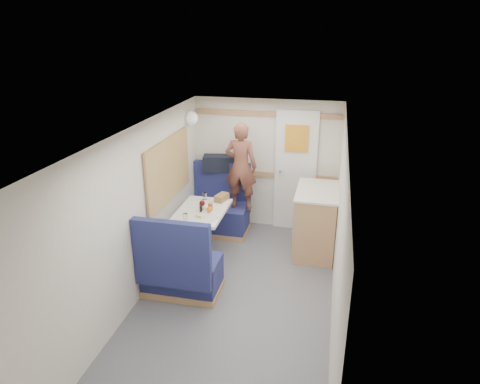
% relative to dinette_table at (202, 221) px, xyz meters
% --- Properties ---
extents(floor, '(4.50, 4.50, 0.00)m').
position_rel_dinette_table_xyz_m(floor, '(0.65, -1.00, -0.57)').
color(floor, '#515156').
rests_on(floor, ground).
extents(ceiling, '(4.50, 4.50, 0.00)m').
position_rel_dinette_table_xyz_m(ceiling, '(0.65, -1.00, 1.43)').
color(ceiling, silver).
rests_on(ceiling, wall_back).
extents(wall_back, '(2.20, 0.02, 2.00)m').
position_rel_dinette_table_xyz_m(wall_back, '(0.65, 1.25, 0.43)').
color(wall_back, silver).
rests_on(wall_back, floor).
extents(wall_left, '(0.02, 4.50, 2.00)m').
position_rel_dinette_table_xyz_m(wall_left, '(-0.45, -1.00, 0.43)').
color(wall_left, silver).
rests_on(wall_left, floor).
extents(wall_right, '(0.02, 4.50, 2.00)m').
position_rel_dinette_table_xyz_m(wall_right, '(1.75, -1.00, 0.43)').
color(wall_right, silver).
rests_on(wall_right, floor).
extents(oak_trim_low, '(2.15, 0.02, 0.08)m').
position_rel_dinette_table_xyz_m(oak_trim_low, '(0.65, 1.23, 0.28)').
color(oak_trim_low, '#9B7E46').
rests_on(oak_trim_low, wall_back).
extents(oak_trim_high, '(2.15, 0.02, 0.08)m').
position_rel_dinette_table_xyz_m(oak_trim_high, '(0.65, 1.23, 1.21)').
color(oak_trim_high, '#9B7E46').
rests_on(oak_trim_high, wall_back).
extents(side_window, '(0.04, 1.30, 0.72)m').
position_rel_dinette_table_xyz_m(side_window, '(-0.43, 0.00, 0.68)').
color(side_window, '#A2AD93').
rests_on(side_window, wall_left).
extents(rear_door, '(0.62, 0.12, 1.86)m').
position_rel_dinette_table_xyz_m(rear_door, '(1.10, 1.22, 0.41)').
color(rear_door, white).
rests_on(rear_door, wall_back).
extents(dinette_table, '(0.62, 0.92, 0.72)m').
position_rel_dinette_table_xyz_m(dinette_table, '(0.00, 0.00, 0.00)').
color(dinette_table, white).
rests_on(dinette_table, floor).
extents(bench_far, '(0.90, 0.59, 1.05)m').
position_rel_dinette_table_xyz_m(bench_far, '(-0.00, 0.86, -0.27)').
color(bench_far, '#171749').
rests_on(bench_far, floor).
extents(bench_near, '(0.90, 0.59, 1.05)m').
position_rel_dinette_table_xyz_m(bench_near, '(-0.00, -0.86, -0.27)').
color(bench_near, '#171749').
rests_on(bench_near, floor).
extents(ledge, '(0.90, 0.14, 0.04)m').
position_rel_dinette_table_xyz_m(ledge, '(-0.00, 1.12, 0.31)').
color(ledge, '#9B7E46').
rests_on(ledge, bench_far).
extents(dome_light, '(0.20, 0.20, 0.20)m').
position_rel_dinette_table_xyz_m(dome_light, '(-0.39, 0.85, 1.18)').
color(dome_light, white).
rests_on(dome_light, wall_left).
extents(galley_counter, '(0.57, 0.92, 0.92)m').
position_rel_dinette_table_xyz_m(galley_counter, '(1.47, 0.55, -0.10)').
color(galley_counter, '#9B7E46').
rests_on(galley_counter, floor).
extents(person, '(0.48, 0.33, 1.28)m').
position_rel_dinette_table_xyz_m(person, '(0.35, 0.82, 0.52)').
color(person, brown).
rests_on(person, bench_far).
extents(duffel_bag, '(0.53, 0.32, 0.24)m').
position_rel_dinette_table_xyz_m(duffel_bag, '(-0.05, 1.12, 0.45)').
color(duffel_bag, black).
rests_on(duffel_bag, ledge).
extents(tray, '(0.40, 0.45, 0.02)m').
position_rel_dinette_table_xyz_m(tray, '(0.10, -0.28, 0.16)').
color(tray, silver).
rests_on(tray, dinette_table).
extents(orange_fruit, '(0.08, 0.08, 0.08)m').
position_rel_dinette_table_xyz_m(orange_fruit, '(0.13, -0.08, 0.21)').
color(orange_fruit, orange).
rests_on(orange_fruit, tray).
extents(cheese_block, '(0.11, 0.09, 0.03)m').
position_rel_dinette_table_xyz_m(cheese_block, '(0.06, -0.26, 0.19)').
color(cheese_block, '#E8CF86').
rests_on(cheese_block, tray).
extents(wine_glass, '(0.08, 0.08, 0.17)m').
position_rel_dinette_table_xyz_m(wine_glass, '(0.04, -0.07, 0.28)').
color(wine_glass, white).
rests_on(wine_glass, dinette_table).
extents(tumbler_left, '(0.06, 0.06, 0.10)m').
position_rel_dinette_table_xyz_m(tumbler_left, '(-0.09, -0.36, 0.20)').
color(tumbler_left, silver).
rests_on(tumbler_left, dinette_table).
extents(tumbler_mid, '(0.06, 0.06, 0.10)m').
position_rel_dinette_table_xyz_m(tumbler_mid, '(-0.07, 0.36, 0.20)').
color(tumbler_mid, white).
rests_on(tumbler_mid, dinette_table).
extents(tumbler_right, '(0.06, 0.06, 0.10)m').
position_rel_dinette_table_xyz_m(tumbler_right, '(0.00, 0.03, 0.20)').
color(tumbler_right, white).
rests_on(tumbler_right, dinette_table).
extents(beer_glass, '(0.06, 0.06, 0.10)m').
position_rel_dinette_table_xyz_m(beer_glass, '(0.12, 0.02, 0.20)').
color(beer_glass, '#955515').
rests_on(beer_glass, dinette_table).
extents(pepper_grinder, '(0.04, 0.04, 0.09)m').
position_rel_dinette_table_xyz_m(pepper_grinder, '(0.02, -0.07, 0.20)').
color(pepper_grinder, black).
rests_on(pepper_grinder, dinette_table).
extents(salt_grinder, '(0.04, 0.04, 0.09)m').
position_rel_dinette_table_xyz_m(salt_grinder, '(-0.03, 0.03, 0.20)').
color(salt_grinder, silver).
rests_on(salt_grinder, dinette_table).
extents(bread_loaf, '(0.18, 0.24, 0.09)m').
position_rel_dinette_table_xyz_m(bread_loaf, '(0.18, 0.38, 0.20)').
color(bread_loaf, olive).
rests_on(bread_loaf, dinette_table).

